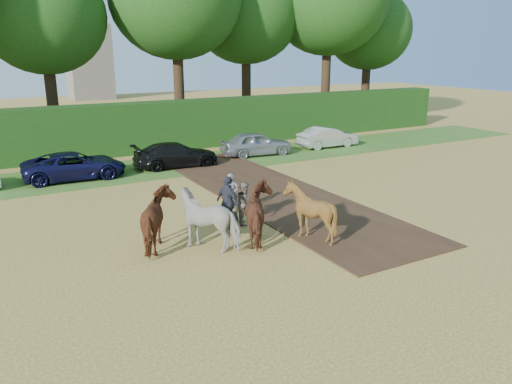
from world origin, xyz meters
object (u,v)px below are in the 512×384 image
spectator_near (245,203)px  spectator_far (228,203)px  parked_cars (170,155)px  plough_team (237,216)px

spectator_near → spectator_far: 0.77m
spectator_far → parked_cars: bearing=-25.1°
spectator_near → parked_cars: spectator_near is taller
plough_team → parked_cars: (1.88, 11.38, -0.27)m
spectator_near → plough_team: size_ratio=0.23×
spectator_near → spectator_far: bearing=126.9°
parked_cars → plough_team: bearing=-99.4°
spectator_far → parked_cars: 10.14m
spectator_far → plough_team: 1.41m
spectator_near → parked_cars: (0.77, 9.86, -0.10)m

